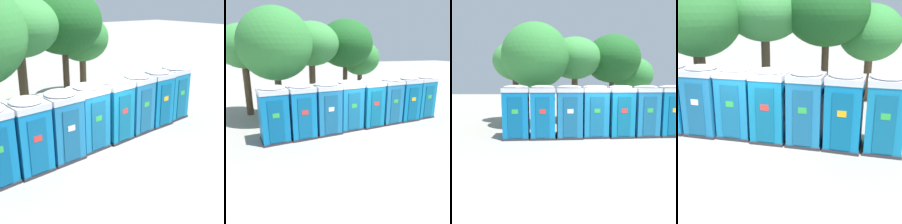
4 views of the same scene
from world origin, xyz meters
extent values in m
plane|color=gray|center=(0.00, 0.00, 0.00)|extent=(120.00, 120.00, 0.00)
cube|color=#2D2D33|center=(-4.45, 0.15, 0.05)|extent=(1.35, 1.33, 0.10)
cube|color=#0B6DB0|center=(-4.45, 0.15, 1.15)|extent=(1.28, 1.27, 2.10)
cube|color=#085589|center=(-4.38, -0.43, 1.07)|extent=(0.64, 0.10, 1.85)
cube|color=green|center=(-4.38, -0.45, 1.35)|extent=(0.28, 0.04, 0.20)
cube|color=black|center=(-3.86, 0.21, 1.89)|extent=(0.07, 0.36, 0.20)
cube|color=silver|center=(-4.45, 0.15, 2.30)|extent=(1.32, 1.30, 0.20)
ellipsoid|color=silver|center=(-4.45, 0.15, 2.45)|extent=(1.26, 1.24, 0.18)
cube|color=#2D2D33|center=(-3.19, 0.23, 0.05)|extent=(1.28, 1.30, 0.10)
cube|color=#0E76B9|center=(-3.19, 0.23, 1.15)|extent=(1.22, 1.23, 2.10)
cube|color=#0B5C90|center=(-3.14, -0.35, 1.07)|extent=(0.62, 0.08, 1.85)
cube|color=red|center=(-3.14, -0.37, 1.35)|extent=(0.28, 0.03, 0.20)
cube|color=black|center=(-2.62, 0.28, 1.89)|extent=(0.06, 0.36, 0.20)
cube|color=silver|center=(-3.19, 0.23, 2.30)|extent=(1.25, 1.27, 0.20)
ellipsoid|color=silver|center=(-3.19, 0.23, 2.45)|extent=(1.19, 1.21, 0.18)
cube|color=#2D2D33|center=(-1.94, 0.35, 0.05)|extent=(1.33, 1.31, 0.10)
cube|color=#1A71AC|center=(-1.94, 0.35, 1.15)|extent=(1.27, 1.24, 2.10)
cube|color=#145886|center=(-1.88, -0.23, 1.07)|extent=(0.64, 0.09, 1.85)
cube|color=white|center=(-1.88, -0.25, 1.35)|extent=(0.28, 0.03, 0.20)
cube|color=black|center=(-1.34, 0.41, 1.89)|extent=(0.06, 0.36, 0.20)
cube|color=silver|center=(-1.94, 0.35, 2.30)|extent=(1.31, 1.28, 0.20)
ellipsoid|color=silver|center=(-1.94, 0.35, 2.45)|extent=(1.24, 1.22, 0.18)
cube|color=#2D2D33|center=(-0.69, 0.57, 0.05)|extent=(1.35, 1.32, 0.10)
cube|color=#1679B5|center=(-0.69, 0.57, 1.15)|extent=(1.29, 1.26, 2.10)
cube|color=#115F8D|center=(-0.63, -0.01, 1.07)|extent=(0.64, 0.10, 1.85)
cube|color=green|center=(-0.62, -0.03, 1.35)|extent=(0.28, 0.04, 0.20)
cube|color=black|center=(-0.09, 0.63, 1.89)|extent=(0.06, 0.36, 0.20)
cube|color=silver|center=(-0.69, 0.57, 2.30)|extent=(1.33, 1.30, 0.20)
ellipsoid|color=silver|center=(-0.69, 0.57, 2.45)|extent=(1.26, 1.23, 0.18)
cube|color=#2D2D33|center=(0.57, 0.62, 0.05)|extent=(1.31, 1.33, 0.10)
cube|color=#0F78AB|center=(0.57, 0.62, 1.15)|extent=(1.24, 1.26, 2.10)
cube|color=#0B5E86|center=(0.64, 0.04, 1.07)|extent=(0.61, 0.10, 1.85)
cube|color=red|center=(0.64, 0.02, 1.35)|extent=(0.28, 0.04, 0.20)
cube|color=black|center=(1.14, 0.69, 1.89)|extent=(0.07, 0.36, 0.20)
cube|color=silver|center=(0.57, 0.62, 2.30)|extent=(1.28, 1.30, 0.20)
ellipsoid|color=silver|center=(0.57, 0.62, 2.45)|extent=(1.22, 1.24, 0.18)
cube|color=#2D2D33|center=(1.83, 0.76, 0.05)|extent=(1.28, 1.31, 0.10)
cube|color=#1B74AE|center=(1.83, 0.76, 1.15)|extent=(1.22, 1.25, 2.10)
cube|color=#155A88|center=(1.89, 0.17, 1.07)|extent=(0.61, 0.09, 1.85)
cube|color=green|center=(1.89, 0.16, 1.35)|extent=(0.28, 0.04, 0.20)
cube|color=black|center=(2.39, 0.82, 1.89)|extent=(0.06, 0.36, 0.20)
cube|color=silver|center=(1.83, 0.76, 2.30)|extent=(1.26, 1.29, 0.20)
ellipsoid|color=silver|center=(1.83, 0.76, 2.45)|extent=(1.20, 1.22, 0.18)
cube|color=#2D2D33|center=(3.09, 0.86, 0.05)|extent=(1.25, 1.27, 0.10)
cube|color=#0B74B1|center=(3.09, 0.86, 1.15)|extent=(1.19, 1.21, 2.10)
cube|color=#085A8A|center=(3.12, 0.27, 1.07)|extent=(0.62, 0.07, 1.85)
cube|color=yellow|center=(3.12, 0.26, 1.35)|extent=(0.28, 0.03, 0.20)
cube|color=silver|center=(3.09, 0.86, 2.30)|extent=(1.23, 1.24, 0.20)
ellipsoid|color=silver|center=(3.09, 0.86, 2.45)|extent=(1.17, 1.18, 0.18)
cylinder|color=brown|center=(3.00, 7.10, 1.30)|extent=(0.39, 0.39, 2.60)
ellipsoid|color=#337F38|center=(3.00, 7.10, 3.35)|extent=(3.10, 3.10, 2.72)
cylinder|color=#4C3826|center=(-5.63, 5.04, 1.74)|extent=(0.41, 0.41, 3.49)
ellipsoid|color=#3D8C42|center=(-5.63, 5.04, 4.20)|extent=(2.96, 2.96, 2.58)
cylinder|color=brown|center=(-3.93, 3.09, 1.61)|extent=(0.37, 0.37, 3.22)
ellipsoid|color=#337F38|center=(-3.93, 3.09, 4.27)|extent=(3.96, 3.96, 3.81)
cylinder|color=brown|center=(-1.55, 4.88, 1.80)|extent=(0.42, 0.42, 3.59)
ellipsoid|color=#3D8C42|center=(-1.55, 4.88, 4.35)|extent=(3.56, 3.56, 2.76)
cylinder|color=#4C3826|center=(1.14, 5.72, 1.75)|extent=(0.34, 0.34, 3.50)
ellipsoid|color=#1E5B23|center=(1.14, 5.72, 4.41)|extent=(3.91, 3.91, 3.33)
camera|label=1|loc=(-6.49, -8.87, 5.42)|focal=50.00mm
camera|label=2|loc=(-4.88, -9.50, 4.00)|focal=35.00mm
camera|label=3|loc=(-1.99, -10.12, 2.47)|focal=35.00mm
camera|label=4|loc=(4.83, -8.70, 4.31)|focal=50.00mm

